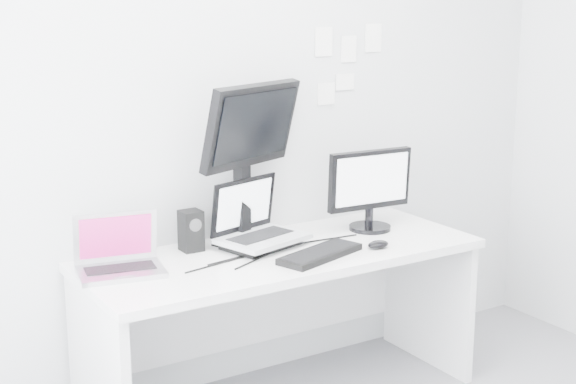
# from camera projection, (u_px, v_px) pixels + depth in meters

# --- Properties ---
(back_wall) EXTENTS (3.60, 0.00, 3.60)m
(back_wall) POSITION_uv_depth(u_px,v_px,m) (242.00, 104.00, 3.92)
(back_wall) COLOR silver
(back_wall) RESTS_ON ground
(desk) EXTENTS (1.80, 0.70, 0.73)m
(desk) POSITION_uv_depth(u_px,v_px,m) (282.00, 327.00, 3.86)
(desk) COLOR white
(desk) RESTS_ON ground
(macbook) EXTENTS (0.39, 0.32, 0.26)m
(macbook) POSITION_uv_depth(u_px,v_px,m) (120.00, 244.00, 3.43)
(macbook) COLOR #ADADB1
(macbook) RESTS_ON desk
(speaker) EXTENTS (0.12, 0.12, 0.18)m
(speaker) POSITION_uv_depth(u_px,v_px,m) (191.00, 231.00, 3.76)
(speaker) COLOR black
(speaker) RESTS_ON desk
(dell_laptop) EXTENTS (0.44, 0.38, 0.31)m
(dell_laptop) POSITION_uv_depth(u_px,v_px,m) (263.00, 214.00, 3.79)
(dell_laptop) COLOR #B8BBBF
(dell_laptop) RESTS_ON desk
(rear_monitor) EXTENTS (0.59, 0.39, 0.76)m
(rear_monitor) POSITION_uv_depth(u_px,v_px,m) (248.00, 162.00, 3.82)
(rear_monitor) COLOR black
(rear_monitor) RESTS_ON desk
(samsung_monitor) EXTENTS (0.45, 0.23, 0.40)m
(samsung_monitor) POSITION_uv_depth(u_px,v_px,m) (371.00, 189.00, 4.07)
(samsung_monitor) COLOR black
(samsung_monitor) RESTS_ON desk
(keyboard) EXTENTS (0.45, 0.27, 0.03)m
(keyboard) POSITION_uv_depth(u_px,v_px,m) (320.00, 254.00, 3.68)
(keyboard) COLOR black
(keyboard) RESTS_ON desk
(mouse) EXTENTS (0.11, 0.08, 0.04)m
(mouse) POSITION_uv_depth(u_px,v_px,m) (378.00, 244.00, 3.81)
(mouse) COLOR black
(mouse) RESTS_ON desk
(wall_note_0) EXTENTS (0.10, 0.00, 0.14)m
(wall_note_0) POSITION_uv_depth(u_px,v_px,m) (324.00, 42.00, 4.09)
(wall_note_0) COLOR white
(wall_note_0) RESTS_ON back_wall
(wall_note_1) EXTENTS (0.09, 0.00, 0.13)m
(wall_note_1) POSITION_uv_depth(u_px,v_px,m) (349.00, 49.00, 4.18)
(wall_note_1) COLOR white
(wall_note_1) RESTS_ON back_wall
(wall_note_2) EXTENTS (0.10, 0.00, 0.14)m
(wall_note_2) POSITION_uv_depth(u_px,v_px,m) (373.00, 38.00, 4.24)
(wall_note_2) COLOR white
(wall_note_2) RESTS_ON back_wall
(wall_note_3) EXTENTS (0.11, 0.00, 0.08)m
(wall_note_3) POSITION_uv_depth(u_px,v_px,m) (345.00, 82.00, 4.20)
(wall_note_3) COLOR white
(wall_note_3) RESTS_ON back_wall
(wall_note_4) EXTENTS (0.10, 0.00, 0.11)m
(wall_note_4) POSITION_uv_depth(u_px,v_px,m) (326.00, 94.00, 4.16)
(wall_note_4) COLOR white
(wall_note_4) RESTS_ON back_wall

